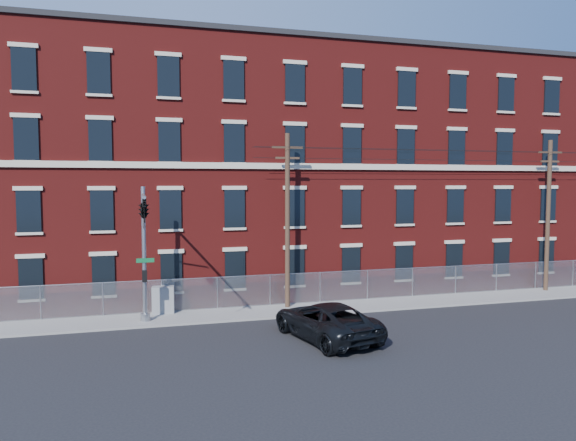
{
  "coord_description": "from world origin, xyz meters",
  "views": [
    {
      "loc": [
        -6.2,
        -23.91,
        7.29
      ],
      "look_at": [
        1.59,
        4.0,
        5.26
      ],
      "focal_mm": 33.36,
      "sensor_mm": 36.0,
      "label": 1
    }
  ],
  "objects_px": {
    "traffic_signal_mast": "(144,223)",
    "utility_pole_near": "(287,217)",
    "pickup_truck": "(326,321)",
    "utility_cabinet": "(163,300)"
  },
  "relations": [
    {
      "from": "traffic_signal_mast",
      "to": "utility_pole_near",
      "type": "relative_size",
      "value": 0.7
    },
    {
      "from": "utility_pole_near",
      "to": "utility_cabinet",
      "type": "xyz_separation_m",
      "value": [
        -7.02,
        0.4,
        -4.48
      ]
    },
    {
      "from": "utility_pole_near",
      "to": "pickup_truck",
      "type": "xyz_separation_m",
      "value": [
        0.11,
        -6.26,
        -4.48
      ]
    },
    {
      "from": "traffic_signal_mast",
      "to": "utility_pole_near",
      "type": "height_order",
      "value": "utility_pole_near"
    },
    {
      "from": "pickup_truck",
      "to": "utility_cabinet",
      "type": "relative_size",
      "value": 4.18
    },
    {
      "from": "utility_cabinet",
      "to": "utility_pole_near",
      "type": "bearing_deg",
      "value": 2.94
    },
    {
      "from": "traffic_signal_mast",
      "to": "utility_pole_near",
      "type": "bearing_deg",
      "value": 23.14
    },
    {
      "from": "pickup_truck",
      "to": "utility_pole_near",
      "type": "bearing_deg",
      "value": -101.91
    },
    {
      "from": "utility_pole_near",
      "to": "utility_cabinet",
      "type": "height_order",
      "value": "utility_pole_near"
    },
    {
      "from": "utility_pole_near",
      "to": "utility_cabinet",
      "type": "bearing_deg",
      "value": 176.74
    }
  ]
}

